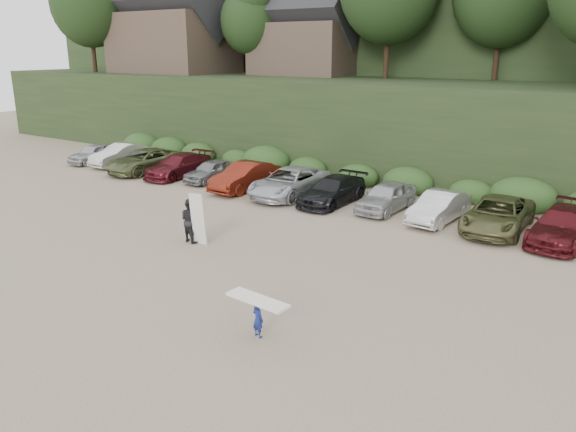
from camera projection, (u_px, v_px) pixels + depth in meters
The scene contains 5 objects.
ground at pixel (236, 264), 22.02m from camera, with size 120.00×120.00×0.00m, color tan.
hillside_backdrop at pixel (501, 9), 47.34m from camera, with size 90.00×41.50×28.00m.
parked_cars at pixel (296, 184), 31.72m from camera, with size 36.68×6.09×1.63m.
child_surfer at pixel (258, 311), 16.28m from camera, with size 2.07×0.73×1.22m.
adult_surfer at pixel (191, 220), 24.29m from camera, with size 1.42×0.87×2.28m.
Camera 1 is at (13.26, -15.82, 8.16)m, focal length 35.00 mm.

